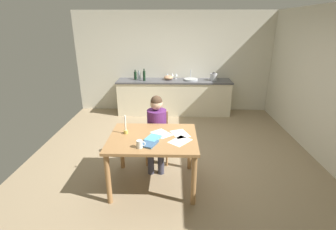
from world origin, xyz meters
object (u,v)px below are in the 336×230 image
object	(u,v)px
dining_table	(153,144)
book_magazine	(153,138)
person_seated	(156,127)
wine_glass_back_left	(167,75)
mixing_bowl	(168,78)
stovetop_kettle	(213,77)
sink_unit	(191,79)
bottle_wine_red	(144,76)
bottle_vinegar	(139,76)
bottle_oil	(135,75)
wine_glass_by_kettle	(172,75)
chair_at_table	(157,134)
candlestick	(125,128)
wine_glass_near_sink	(176,75)
coffee_mug	(139,144)
book_cookery	(149,143)

from	to	relation	value
dining_table	book_magazine	bearing A→B (deg)	-84.54
person_seated	wine_glass_back_left	xyz separation A→B (m)	(0.11, 2.72, 0.33)
mixing_bowl	stovetop_kettle	size ratio (longest dim) A/B	1.10
sink_unit	person_seated	bearing A→B (deg)	-105.53
book_magazine	bottle_wine_red	distance (m)	3.20
book_magazine	bottle_vinegar	bearing A→B (deg)	124.61
book_magazine	stovetop_kettle	xyz separation A→B (m)	(1.30, 3.23, 0.21)
person_seated	bottle_oil	distance (m)	2.79
sink_unit	wine_glass_by_kettle	bearing A→B (deg)	163.17
bottle_vinegar	mixing_bowl	bearing A→B (deg)	5.79
person_seated	book_magazine	world-z (taller)	person_seated
chair_at_table	book_magazine	world-z (taller)	chair_at_table
dining_table	candlestick	xyz separation A→B (m)	(-0.40, 0.11, 0.19)
dining_table	wine_glass_by_kettle	xyz separation A→B (m)	(0.24, 3.31, 0.34)
wine_glass_back_left	bottle_wine_red	bearing A→B (deg)	-159.50
person_seated	candlestick	bearing A→B (deg)	-130.86
stovetop_kettle	wine_glass_near_sink	size ratio (longest dim) A/B	1.43
person_seated	wine_glass_back_left	bearing A→B (deg)	87.78
wine_glass_by_kettle	stovetop_kettle	bearing A→B (deg)	-8.03
person_seated	sink_unit	bearing A→B (deg)	74.47
dining_table	chair_at_table	bearing A→B (deg)	89.24
dining_table	bottle_wine_red	world-z (taller)	bottle_wine_red
chair_at_table	stovetop_kettle	distance (m)	2.80
sink_unit	wine_glass_by_kettle	size ratio (longest dim) A/B	2.34
chair_at_table	candlestick	world-z (taller)	candlestick
bottle_oil	bottle_vinegar	xyz separation A→B (m)	(0.11, -0.12, 0.00)
chair_at_table	bottle_oil	distance (m)	2.68
coffee_mug	bottle_vinegar	xyz separation A→B (m)	(-0.47, 3.46, 0.18)
stovetop_kettle	book_magazine	bearing A→B (deg)	-111.96
bottle_oil	stovetop_kettle	size ratio (longest dim) A/B	1.12
bottle_oil	wine_glass_back_left	distance (m)	0.84
book_cookery	candlestick	bearing A→B (deg)	160.10
bottle_wine_red	wine_glass_by_kettle	distance (m)	0.75
bottle_vinegar	wine_glass_by_kettle	bearing A→B (deg)	11.24
candlestick	sink_unit	world-z (taller)	sink_unit
person_seated	coffee_mug	bearing A→B (deg)	-99.47
sink_unit	bottle_vinegar	distance (m)	1.34
person_seated	mixing_bowl	world-z (taller)	person_seated
dining_table	bottle_vinegar	bearing A→B (deg)	101.03
bottle_vinegar	wine_glass_back_left	bearing A→B (deg)	13.16
wine_glass_by_kettle	bottle_oil	bearing A→B (deg)	-176.95
person_seated	book_cookery	world-z (taller)	person_seated
book_cookery	stovetop_kettle	world-z (taller)	stovetop_kettle
bottle_oil	dining_table	bearing A→B (deg)	-77.44
person_seated	stovetop_kettle	world-z (taller)	person_seated
coffee_mug	wine_glass_near_sink	world-z (taller)	wine_glass_near_sink
candlestick	wine_glass_near_sink	size ratio (longest dim) A/B	1.84
book_cookery	wine_glass_back_left	distance (m)	3.55
bottle_oil	wine_glass_near_sink	xyz separation A→B (m)	(1.08, 0.05, 0.00)
candlestick	sink_unit	size ratio (longest dim) A/B	0.79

